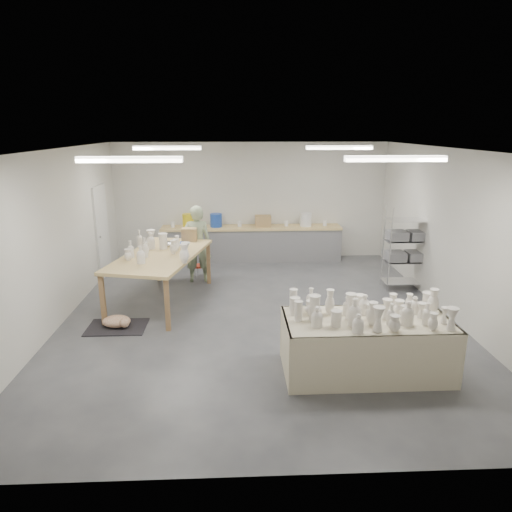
{
  "coord_description": "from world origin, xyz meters",
  "views": [
    {
      "loc": [
        -0.39,
        -7.77,
        3.36
      ],
      "look_at": [
        -0.03,
        0.36,
        1.05
      ],
      "focal_mm": 32.0,
      "sensor_mm": 36.0,
      "label": 1
    }
  ],
  "objects_px": {
    "work_table": "(162,253)",
    "red_stool": "(199,267)",
    "potter": "(197,244)",
    "drying_table": "(366,343)"
  },
  "relations": [
    {
      "from": "drying_table",
      "to": "potter",
      "type": "distance_m",
      "value": 4.91
    },
    {
      "from": "potter",
      "to": "red_stool",
      "type": "xyz_separation_m",
      "value": [
        0.0,
        0.27,
        -0.61
      ]
    },
    {
      "from": "drying_table",
      "to": "potter",
      "type": "bearing_deg",
      "value": 122.7
    },
    {
      "from": "work_table",
      "to": "red_stool",
      "type": "height_order",
      "value": "work_table"
    },
    {
      "from": "potter",
      "to": "red_stool",
      "type": "height_order",
      "value": "potter"
    },
    {
      "from": "potter",
      "to": "red_stool",
      "type": "bearing_deg",
      "value": -94.01
    },
    {
      "from": "potter",
      "to": "drying_table",
      "type": "bearing_deg",
      "value": 119.04
    },
    {
      "from": "work_table",
      "to": "red_stool",
      "type": "relative_size",
      "value": 7.86
    },
    {
      "from": "work_table",
      "to": "red_stool",
      "type": "distance_m",
      "value": 1.71
    },
    {
      "from": "drying_table",
      "to": "work_table",
      "type": "relative_size",
      "value": 0.8
    }
  ]
}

